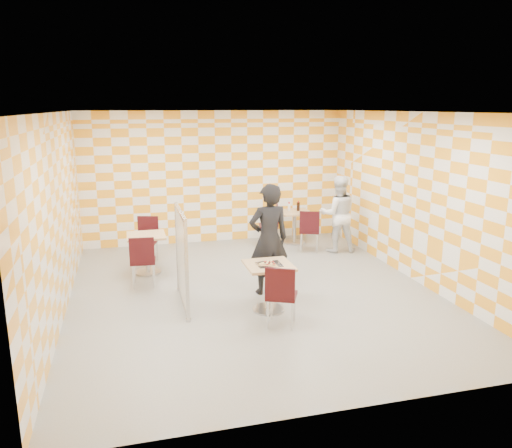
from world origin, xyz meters
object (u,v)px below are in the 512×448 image
Objects in this scene: empty_table at (147,247)px; chair_empty_near at (143,257)px; sport_bottle at (289,207)px; soda_bottle at (298,206)px; chair_main_front at (281,292)px; man_dark at (269,239)px; main_table at (269,279)px; chair_second_front at (309,228)px; chair_second_side at (272,222)px; man_white at (338,214)px; partition at (182,258)px; second_table at (295,222)px; chair_empty_far at (147,236)px.

empty_table is 0.81× the size of chair_empty_near.
chair_empty_near is 4.06m from sport_bottle.
soda_bottle is (0.19, -0.09, 0.01)m from sport_bottle.
chair_main_front is 1.45m from man_dark.
main_table is 0.65m from chair_main_front.
chair_second_front is (1.73, 3.48, 0.00)m from chair_main_front.
chair_main_front is 1.00× the size of chair_second_front.
man_dark is (-0.91, -2.86, 0.39)m from chair_second_side.
man_white is at bearing 55.39° from chair_main_front.
second_table is at bearing 46.57° from partition.
chair_main_front is (-0.01, -0.65, 0.04)m from main_table.
second_table is 0.36m from soda_bottle.
chair_empty_near is 1.00× the size of chair_empty_far.
partition is (-2.38, -3.05, 0.25)m from chair_second_side.
chair_main_front is at bearing -111.31° from second_table.
chair_main_front is 4.02× the size of soda_bottle.
main_table is 4.07m from soda_bottle.
man_dark is 9.36× the size of sport_bottle.
partition reaches higher than chair_empty_near.
man_dark reaches higher than chair_main_front.
chair_empty_far is at bearing 6.88° from man_white.
sport_bottle is (3.39, 2.22, 0.29)m from chair_empty_near.
man_white reaches higher than main_table.
soda_bottle is at bearing -46.24° from man_white.
chair_second_side is (-0.54, -0.03, 0.04)m from second_table.
second_table is 0.48× the size of partition.
sport_bottle is 0.21m from soda_bottle.
chair_main_front is at bearing -112.25° from soda_bottle.
partition is at bearing 156.74° from main_table.
chair_main_front is (1.72, -2.95, 0.04)m from empty_table.
chair_empty_far is (-1.68, 3.02, 0.04)m from main_table.
chair_empty_far is at bearing -169.58° from soda_bottle.
chair_empty_far is at bearing -168.53° from chair_second_side.
chair_main_front is (-1.66, -4.27, 0.04)m from second_table.
chair_empty_near is at bearing -149.23° from soda_bottle.
empty_table is 3.75× the size of sport_bottle.
sport_bottle is (3.29, 1.44, 0.33)m from empty_table.
second_table is 3.26m from man_dark.
chair_main_front is at bearing -43.55° from partition.
chair_second_front is 0.60× the size of partition.
man_dark is at bearing 7.36° from partition.
empty_table is 1.85m from partition.
chair_empty_near is (-3.56, -1.31, 0.00)m from chair_second_front.
chair_empty_near reaches higher than second_table.
partition is (-1.25, 1.19, 0.25)m from chair_main_front.
second_table and empty_table have the same top height.
chair_second_side is 3.87m from partition.
chair_empty_far is 4.02× the size of soda_bottle.
man_dark is (-1.52, -2.10, 0.39)m from chair_second_front.
sport_bottle reaches higher than chair_empty_far.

